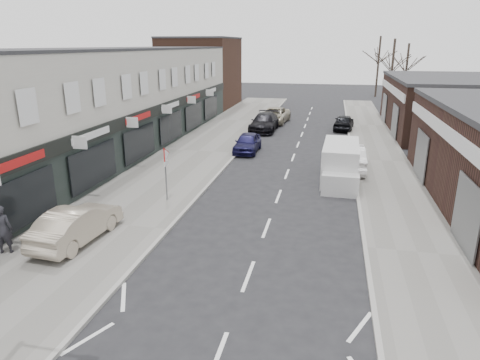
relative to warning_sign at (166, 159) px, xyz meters
The scene contains 17 objects.
pavement_left 10.35m from the warning_sign, 99.04° to the left, with size 5.50×64.00×0.12m, color slate.
pavement_right 14.95m from the warning_sign, 42.51° to the left, with size 3.50×64.00×0.12m, color slate.
shop_terrace_left 11.30m from the warning_sign, 138.04° to the left, with size 8.00×41.00×7.10m, color beige.
brick_block_far 34.09m from the warning_sign, 104.18° to the left, with size 8.00×10.00×8.00m, color #43271C.
right_unit_far 28.21m from the warning_sign, 51.25° to the left, with size 10.00×16.00×4.50m, color #341E17.
tree_far_a 38.75m from the warning_sign, 68.53° to the left, with size 3.60×3.60×8.00m, color #382D26, non-canonical shape.
tree_far_b 45.24m from the warning_sign, 68.36° to the left, with size 3.60×3.60×7.50m, color #382D26, non-canonical shape.
tree_far_c 49.95m from the warning_sign, 74.12° to the left, with size 3.60×3.60×8.50m, color #382D26, non-canonical shape.
warning_sign is the anchor object (origin of this frame).
white_van 9.83m from the warning_sign, 32.97° to the left, with size 2.04×5.45×2.10m.
sedan_on_pavement 5.45m from the warning_sign, 109.06° to the right, with size 1.47×4.22×1.39m, color #B1A28D.
pedestrian 7.52m from the warning_sign, 120.24° to the right, with size 0.67×0.44×1.84m, color black.
parked_car_left_a 11.12m from the warning_sign, 80.59° to the left, with size 1.60×3.97×1.35m, color #131239.
parked_car_left_b 18.97m from the warning_sign, 84.67° to the left, with size 2.16×5.31×1.54m, color black.
parked_car_left_c 23.20m from the warning_sign, 84.91° to the left, with size 2.44×5.30×1.47m, color #A89E86.
parked_car_right_a 11.66m from the warning_sign, 41.57° to the left, with size 1.73×4.96×1.63m, color white.
parked_car_right_b 22.66m from the warning_sign, 67.48° to the left, with size 1.63×4.06×1.38m, color black.
Camera 1 is at (2.36, -6.36, 7.35)m, focal length 32.00 mm.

